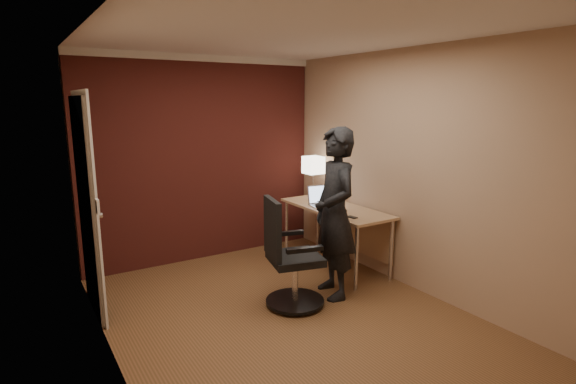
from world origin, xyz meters
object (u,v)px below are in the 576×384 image
(person, at_px, (335,214))
(desk_lamp, at_px, (313,166))
(office_chair, at_px, (289,261))
(phone, at_px, (352,217))
(laptop, at_px, (322,200))
(mouse, at_px, (342,211))
(desk, at_px, (340,217))

(person, bearing_deg, desk_lamp, 167.71)
(office_chair, bearing_deg, phone, 9.59)
(phone, height_order, office_chair, office_chair)
(office_chair, relative_size, person, 0.61)
(laptop, bearing_deg, person, -119.01)
(laptop, bearing_deg, mouse, -94.26)
(laptop, relative_size, phone, 3.21)
(office_chair, bearing_deg, desk_lamp, 46.84)
(laptop, xyz_separation_m, mouse, (-0.03, -0.41, -0.05))
(laptop, xyz_separation_m, office_chair, (-0.99, -0.81, -0.33))
(desk, distance_m, person, 0.91)
(desk, height_order, person, person)
(desk, height_order, office_chair, office_chair)
(mouse, bearing_deg, laptop, 62.70)
(mouse, relative_size, office_chair, 0.09)
(phone, bearing_deg, desk, 60.40)
(phone, bearing_deg, laptop, 77.47)
(desk_lamp, distance_m, phone, 1.17)
(desk, bearing_deg, phone, -114.52)
(office_chair, bearing_deg, desk, 29.31)
(mouse, height_order, office_chair, office_chair)
(person, bearing_deg, laptop, 164.94)
(desk, relative_size, person, 0.87)
(desk, xyz_separation_m, mouse, (-0.16, -0.23, 0.14))
(mouse, bearing_deg, person, -158.80)
(desk, xyz_separation_m, phone, (-0.22, -0.48, 0.13))
(desk_lamp, distance_m, mouse, 0.93)
(laptop, bearing_deg, office_chair, -140.89)
(desk, bearing_deg, person, -132.29)
(laptop, height_order, phone, laptop)
(desk_lamp, distance_m, person, 1.41)
(desk_lamp, relative_size, laptop, 1.45)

